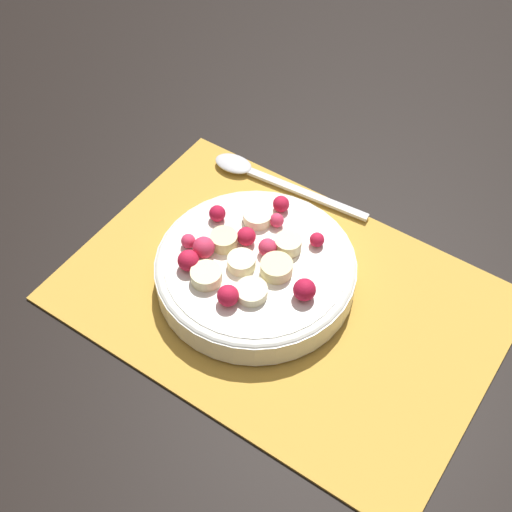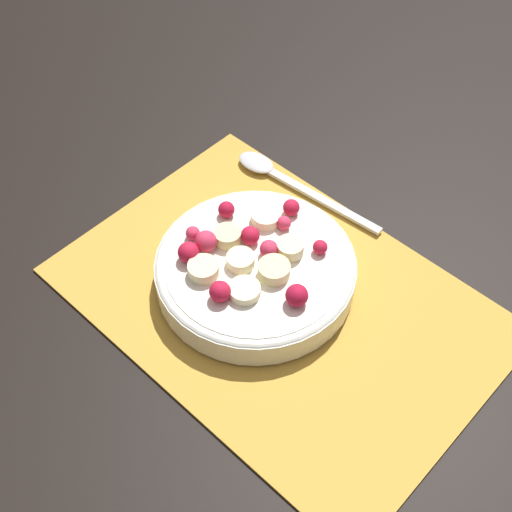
# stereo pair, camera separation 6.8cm
# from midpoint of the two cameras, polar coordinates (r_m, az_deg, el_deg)

# --- Properties ---
(ground_plane) EXTENTS (3.00, 3.00, 0.00)m
(ground_plane) POSITION_cam_midpoint_polar(r_m,az_deg,el_deg) (0.70, -0.68, -3.60)
(ground_plane) COLOR black
(placemat) EXTENTS (0.41, 0.29, 0.01)m
(placemat) POSITION_cam_midpoint_polar(r_m,az_deg,el_deg) (0.70, -0.68, -3.45)
(placemat) COLOR gold
(placemat) RESTS_ON ground_plane
(fruit_bowl) EXTENTS (0.20, 0.20, 0.05)m
(fruit_bowl) POSITION_cam_midpoint_polar(r_m,az_deg,el_deg) (0.69, -2.86, -1.12)
(fruit_bowl) COLOR silver
(fruit_bowl) RESTS_ON placemat
(spoon) EXTENTS (0.19, 0.03, 0.01)m
(spoon) POSITION_cam_midpoint_polar(r_m,az_deg,el_deg) (0.81, -2.28, 6.47)
(spoon) COLOR silver
(spoon) RESTS_ON placemat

